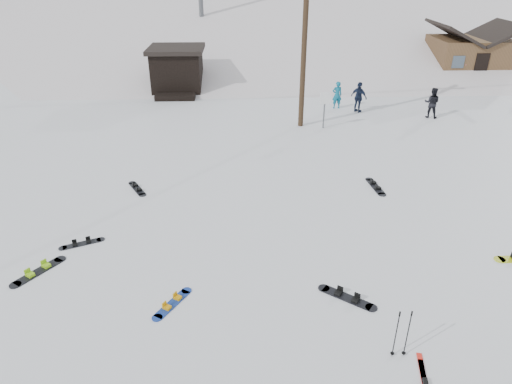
{
  "coord_description": "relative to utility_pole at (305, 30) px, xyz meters",
  "views": [
    {
      "loc": [
        -1.06,
        -8.24,
        7.75
      ],
      "look_at": [
        -0.63,
        3.98,
        1.4
      ],
      "focal_mm": 32.0,
      "sensor_mm": 36.0,
      "label": 1
    }
  ],
  "objects": [
    {
      "name": "trail_sign",
      "position": [
        1.1,
        -0.42,
        -3.41
      ],
      "size": [
        0.5,
        0.09,
        1.85
      ],
      "color": "#595B60",
      "rests_on": "ground"
    },
    {
      "name": "board_scatter_b",
      "position": [
        -6.97,
        -6.93,
        -4.65
      ],
      "size": [
        0.86,
        1.28,
        0.1
      ],
      "rotation": [
        0.0,
        0.0,
        2.1
      ],
      "color": "black",
      "rests_on": "ground"
    },
    {
      "name": "skier_dark",
      "position": [
        7.11,
        1.08,
        -3.88
      ],
      "size": [
        0.97,
        0.88,
        1.61
      ],
      "primitive_type": "imported",
      "rotation": [
        0.0,
        0.0,
        2.7
      ],
      "color": "black",
      "rests_on": "ground"
    },
    {
      "name": "skier_pink",
      "position": [
        11.96,
        8.25,
        -3.93
      ],
      "size": [
        0.97,
        0.56,
        1.49
      ],
      "primitive_type": "imported",
      "rotation": [
        0.0,
        0.0,
        3.13
      ],
      "color": "#E04F69",
      "rests_on": "ground"
    },
    {
      "name": "board_scatter_c",
      "position": [
        -8.7,
        -11.9,
        -4.65
      ],
      "size": [
        1.1,
        1.44,
        0.12
      ],
      "rotation": [
        0.0,
        0.0,
        0.96
      ],
      "color": "black",
      "rests_on": "ground"
    },
    {
      "name": "skier_navy",
      "position": [
        3.46,
        2.18,
        -3.85
      ],
      "size": [
        0.97,
        0.98,
        1.66
      ],
      "primitive_type": "imported",
      "rotation": [
        0.0,
        0.0,
        2.35
      ],
      "color": "#172039",
      "rests_on": "ground"
    },
    {
      "name": "board_scatter_a",
      "position": [
        -7.92,
        -10.56,
        -4.66
      ],
      "size": [
        1.26,
        0.68,
        0.09
      ],
      "rotation": [
        0.0,
        0.0,
        0.4
      ],
      "color": "black",
      "rests_on": "ground"
    },
    {
      "name": "ski_poles",
      "position": [
        0.28,
        -15.16,
        -4.05
      ],
      "size": [
        0.34,
        0.09,
        1.24
      ],
      "color": "black",
      "rests_on": "ground"
    },
    {
      "name": "ground",
      "position": [
        -2.0,
        -14.0,
        -4.68
      ],
      "size": [
        200.0,
        200.0,
        0.0
      ],
      "primitive_type": "plane",
      "color": "white",
      "rests_on": "ground"
    },
    {
      "name": "hero_snowboard",
      "position": [
        -4.84,
        -13.34,
        -4.66
      ],
      "size": [
        0.87,
        1.24,
        0.1
      ],
      "rotation": [
        0.0,
        0.0,
        1.02
      ],
      "color": "#18389C",
      "rests_on": "ground"
    },
    {
      "name": "cabin",
      "position": [
        13.0,
        10.0,
        -3.2
      ],
      "size": [
        5.39,
        4.4,
        3.77
      ],
      "color": "brown",
      "rests_on": "ground"
    },
    {
      "name": "ski_slope",
      "position": [
        -2.0,
        41.0,
        -16.68
      ],
      "size": [
        60.0,
        85.24,
        65.97
      ],
      "primitive_type": "cube",
      "rotation": [
        0.31,
        0.0,
        0.0
      ],
      "color": "silver",
      "rests_on": "ground"
    },
    {
      "name": "utility_pole",
      "position": [
        0.0,
        0.0,
        0.0
      ],
      "size": [
        2.0,
        0.26,
        9.0
      ],
      "color": "#3A2819",
      "rests_on": "ground"
    },
    {
      "name": "skier_teal",
      "position": [
        2.4,
        2.93,
        -3.92
      ],
      "size": [
        0.59,
        0.41,
        1.53
      ],
      "primitive_type": "imported",
      "rotation": [
        0.0,
        0.0,
        3.23
      ],
      "color": "#0D6482",
      "rests_on": "ground"
    },
    {
      "name": "board_scatter_f",
      "position": [
        1.98,
        -7.08,
        -4.65
      ],
      "size": [
        0.44,
        1.57,
        0.11
      ],
      "rotation": [
        0.0,
        0.0,
        1.69
      ],
      "color": "black",
      "rests_on": "ground"
    },
    {
      "name": "lift_hut",
      "position": [
        -7.0,
        6.94,
        -3.32
      ],
      "size": [
        3.4,
        4.1,
        2.75
      ],
      "color": "black",
      "rests_on": "ground"
    },
    {
      "name": "treeline_crest",
      "position": [
        -2.0,
        72.0,
        -4.68
      ],
      "size": [
        50.0,
        6.0,
        10.0
      ],
      "primitive_type": null,
      "color": "black",
      "rests_on": "ski_slope"
    },
    {
      "name": "board_scatter_d",
      "position": [
        -0.43,
        -13.27,
        -4.65
      ],
      "size": [
        1.35,
        1.09,
        0.11
      ],
      "rotation": [
        0.0,
        0.0,
        -0.64
      ],
      "color": "black",
      "rests_on": "ground"
    }
  ]
}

